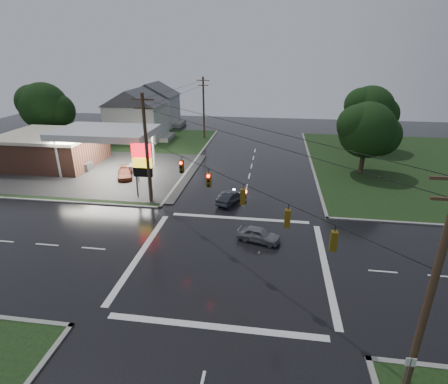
# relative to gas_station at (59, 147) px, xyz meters

# --- Properties ---
(ground) EXTENTS (120.00, 120.00, 0.00)m
(ground) POSITION_rel_gas_station_xyz_m (25.68, -19.70, -2.55)
(ground) COLOR black
(ground) RESTS_ON ground
(grass_nw) EXTENTS (36.00, 36.00, 0.08)m
(grass_nw) POSITION_rel_gas_station_xyz_m (-0.32, 6.30, -2.51)
(grass_nw) COLOR black
(grass_nw) RESTS_ON ground
(grass_ne) EXTENTS (36.00, 36.00, 0.08)m
(grass_ne) POSITION_rel_gas_station_xyz_m (51.68, 6.30, -2.51)
(grass_ne) COLOR black
(grass_ne) RESTS_ON ground
(gas_station) EXTENTS (26.20, 18.00, 5.60)m
(gas_station) POSITION_rel_gas_station_xyz_m (0.00, 0.00, 0.00)
(gas_station) COLOR #2D2D2D
(gas_station) RESTS_ON ground
(pylon_sign) EXTENTS (2.00, 0.35, 6.00)m
(pylon_sign) POSITION_rel_gas_station_xyz_m (15.18, -9.20, 1.46)
(pylon_sign) COLOR #59595E
(pylon_sign) RESTS_ON ground
(utility_pole_nw) EXTENTS (2.20, 0.32, 11.00)m
(utility_pole_nw) POSITION_rel_gas_station_xyz_m (16.18, -10.20, 3.17)
(utility_pole_nw) COLOR #382619
(utility_pole_nw) RESTS_ON ground
(utility_pole_se) EXTENTS (2.20, 0.32, 11.00)m
(utility_pole_se) POSITION_rel_gas_station_xyz_m (35.18, -29.20, 3.17)
(utility_pole_se) COLOR #382619
(utility_pole_se) RESTS_ON ground
(utility_pole_n) EXTENTS (2.20, 0.32, 10.50)m
(utility_pole_n) POSITION_rel_gas_station_xyz_m (16.18, 18.30, 2.92)
(utility_pole_n) COLOR #382619
(utility_pole_n) RESTS_ON ground
(traffic_signals) EXTENTS (26.87, 26.87, 1.47)m
(traffic_signals) POSITION_rel_gas_station_xyz_m (25.69, -19.72, 3.93)
(traffic_signals) COLOR black
(traffic_signals) RESTS_ON ground
(house_near) EXTENTS (11.05, 8.48, 8.60)m
(house_near) POSITION_rel_gas_station_xyz_m (4.73, 16.30, 1.86)
(house_near) COLOR silver
(house_near) RESTS_ON ground
(house_far) EXTENTS (11.05, 8.48, 8.60)m
(house_far) POSITION_rel_gas_station_xyz_m (3.73, 28.30, 1.86)
(house_far) COLOR silver
(house_far) RESTS_ON ground
(tree_nw_behind) EXTENTS (8.93, 7.60, 10.00)m
(tree_nw_behind) POSITION_rel_gas_station_xyz_m (-8.17, 10.29, 3.63)
(tree_nw_behind) COLOR black
(tree_nw_behind) RESTS_ON ground
(tree_ne_near) EXTENTS (7.99, 6.80, 8.98)m
(tree_ne_near) POSITION_rel_gas_station_xyz_m (39.82, 2.29, 3.01)
(tree_ne_near) COLOR black
(tree_ne_near) RESTS_ON ground
(tree_ne_far) EXTENTS (8.46, 7.20, 9.80)m
(tree_ne_far) POSITION_rel_gas_station_xyz_m (42.83, 14.29, 3.63)
(tree_ne_far) COLOR black
(tree_ne_far) RESTS_ON ground
(car_north) EXTENTS (2.57, 4.02, 1.25)m
(car_north) POSITION_rel_gas_station_xyz_m (24.31, -9.26, -1.92)
(car_north) COLOR #212429
(car_north) RESTS_ON ground
(car_crossing) EXTENTS (3.83, 2.38, 1.22)m
(car_crossing) POSITION_rel_gas_station_xyz_m (27.65, -16.66, -1.94)
(car_crossing) COLOR slate
(car_crossing) RESTS_ON ground
(car_pump) EXTENTS (3.14, 4.47, 1.20)m
(car_pump) POSITION_rel_gas_station_xyz_m (10.60, -3.67, -1.95)
(car_pump) COLOR #5A2314
(car_pump) RESTS_ON ground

